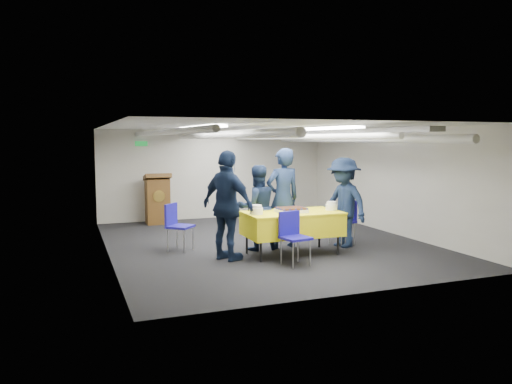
{
  "coord_description": "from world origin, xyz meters",
  "views": [
    {
      "loc": [
        -3.65,
        -9.07,
        2.05
      ],
      "look_at": [
        -0.27,
        -0.2,
        1.05
      ],
      "focal_mm": 35.0,
      "sensor_mm": 36.0,
      "label": 1
    }
  ],
  "objects_px": {
    "chair_right": "(345,217)",
    "sailor_c": "(228,206)",
    "sailor_b": "(257,208)",
    "chair_near": "(293,232)",
    "sailor_a": "(283,198)",
    "serving_table": "(292,223)",
    "sheet_cake": "(291,210)",
    "chair_left": "(176,222)",
    "podium": "(158,199)",
    "sailor_d": "(343,202)"
  },
  "relations": [
    {
      "from": "chair_right",
      "to": "sailor_c",
      "type": "bearing_deg",
      "value": -169.87
    },
    {
      "from": "chair_right",
      "to": "sailor_b",
      "type": "height_order",
      "value": "sailor_b"
    },
    {
      "from": "chair_near",
      "to": "sailor_a",
      "type": "bearing_deg",
      "value": 73.49
    },
    {
      "from": "serving_table",
      "to": "chair_right",
      "type": "height_order",
      "value": "chair_right"
    },
    {
      "from": "sailor_b",
      "to": "sailor_c",
      "type": "distance_m",
      "value": 0.97
    },
    {
      "from": "sheet_cake",
      "to": "chair_right",
      "type": "distance_m",
      "value": 1.54
    },
    {
      "from": "chair_near",
      "to": "chair_left",
      "type": "relative_size",
      "value": 1.0
    },
    {
      "from": "podium",
      "to": "serving_table",
      "type": "bearing_deg",
      "value": -67.86
    },
    {
      "from": "sailor_a",
      "to": "sailor_c",
      "type": "relative_size",
      "value": 1.01
    },
    {
      "from": "serving_table",
      "to": "chair_near",
      "type": "bearing_deg",
      "value": -114.22
    },
    {
      "from": "sailor_d",
      "to": "chair_left",
      "type": "bearing_deg",
      "value": -119.67
    },
    {
      "from": "chair_right",
      "to": "sailor_d",
      "type": "bearing_deg",
      "value": -129.38
    },
    {
      "from": "podium",
      "to": "chair_right",
      "type": "bearing_deg",
      "value": -50.26
    },
    {
      "from": "sailor_b",
      "to": "podium",
      "type": "bearing_deg",
      "value": -69.98
    },
    {
      "from": "sailor_b",
      "to": "chair_near",
      "type": "bearing_deg",
      "value": 98.15
    },
    {
      "from": "chair_left",
      "to": "sailor_c",
      "type": "relative_size",
      "value": 0.46
    },
    {
      "from": "chair_near",
      "to": "sailor_d",
      "type": "height_order",
      "value": "sailor_d"
    },
    {
      "from": "podium",
      "to": "sailor_a",
      "type": "height_order",
      "value": "sailor_a"
    },
    {
      "from": "chair_left",
      "to": "podium",
      "type": "bearing_deg",
      "value": 86.56
    },
    {
      "from": "chair_near",
      "to": "sailor_d",
      "type": "relative_size",
      "value": 0.51
    },
    {
      "from": "sheet_cake",
      "to": "sailor_d",
      "type": "height_order",
      "value": "sailor_d"
    },
    {
      "from": "sailor_d",
      "to": "sailor_c",
      "type": "bearing_deg",
      "value": -98.88
    },
    {
      "from": "podium",
      "to": "sheet_cake",
      "type": "bearing_deg",
      "value": -68.67
    },
    {
      "from": "chair_left",
      "to": "sailor_a",
      "type": "xyz_separation_m",
      "value": [
        1.94,
        -0.48,
        0.41
      ]
    },
    {
      "from": "serving_table",
      "to": "podium",
      "type": "xyz_separation_m",
      "value": [
        -1.68,
        4.14,
        0.05
      ]
    },
    {
      "from": "chair_right",
      "to": "sailor_b",
      "type": "distance_m",
      "value": 1.84
    },
    {
      "from": "serving_table",
      "to": "chair_right",
      "type": "relative_size",
      "value": 1.97
    },
    {
      "from": "sailor_a",
      "to": "sailor_d",
      "type": "height_order",
      "value": "sailor_a"
    },
    {
      "from": "sheet_cake",
      "to": "sailor_d",
      "type": "bearing_deg",
      "value": 13.64
    },
    {
      "from": "sailor_b",
      "to": "sailor_d",
      "type": "relative_size",
      "value": 0.93
    },
    {
      "from": "chair_near",
      "to": "sailor_c",
      "type": "relative_size",
      "value": 0.46
    },
    {
      "from": "sheet_cake",
      "to": "sailor_c",
      "type": "height_order",
      "value": "sailor_c"
    },
    {
      "from": "sailor_c",
      "to": "sailor_d",
      "type": "distance_m",
      "value": 2.4
    },
    {
      "from": "serving_table",
      "to": "sheet_cake",
      "type": "relative_size",
      "value": 3.33
    },
    {
      "from": "chair_near",
      "to": "sailor_a",
      "type": "height_order",
      "value": "sailor_a"
    },
    {
      "from": "chair_left",
      "to": "sailor_a",
      "type": "relative_size",
      "value": 0.46
    },
    {
      "from": "serving_table",
      "to": "podium",
      "type": "height_order",
      "value": "podium"
    },
    {
      "from": "sailor_a",
      "to": "sailor_d",
      "type": "relative_size",
      "value": 1.1
    },
    {
      "from": "podium",
      "to": "chair_left",
      "type": "xyz_separation_m",
      "value": [
        -0.18,
        -3.07,
        -0.08
      ]
    },
    {
      "from": "serving_table",
      "to": "sailor_d",
      "type": "xyz_separation_m",
      "value": [
        1.19,
        0.24,
        0.3
      ]
    },
    {
      "from": "sailor_d",
      "to": "sailor_b",
      "type": "bearing_deg",
      "value": -116.66
    },
    {
      "from": "podium",
      "to": "sailor_b",
      "type": "relative_size",
      "value": 0.79
    },
    {
      "from": "chair_right",
      "to": "sailor_a",
      "type": "bearing_deg",
      "value": 174.59
    },
    {
      "from": "sailor_b",
      "to": "sailor_d",
      "type": "distance_m",
      "value": 1.67
    },
    {
      "from": "sailor_b",
      "to": "sailor_c",
      "type": "relative_size",
      "value": 0.85
    },
    {
      "from": "sheet_cake",
      "to": "sailor_d",
      "type": "relative_size",
      "value": 0.3
    },
    {
      "from": "chair_near",
      "to": "serving_table",
      "type": "bearing_deg",
      "value": 65.78
    },
    {
      "from": "chair_near",
      "to": "chair_right",
      "type": "relative_size",
      "value": 1.0
    },
    {
      "from": "chair_near",
      "to": "sailor_c",
      "type": "height_order",
      "value": "sailor_c"
    },
    {
      "from": "chair_near",
      "to": "sailor_d",
      "type": "xyz_separation_m",
      "value": [
        1.48,
        0.88,
        0.32
      ]
    }
  ]
}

